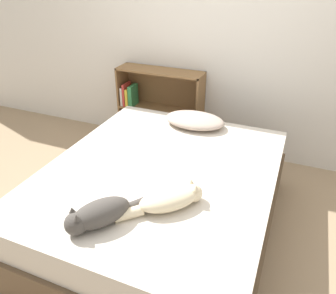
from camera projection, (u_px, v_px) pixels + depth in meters
The scene contains 7 objects.
ground_plane at pixel (161, 227), 2.56m from camera, with size 8.00×8.00×0.00m, color #997F60.
wall_back at pixel (219, 30), 3.07m from camera, with size 8.00×0.06×2.50m.
bed at pixel (161, 200), 2.43m from camera, with size 1.59×1.90×0.54m.
pillow at pixel (194, 120), 2.87m from camera, with size 0.53×0.34×0.10m.
cat_light at pixel (170, 199), 1.91m from camera, with size 0.45×0.45×0.14m.
cat_dark at pixel (98, 214), 1.78m from camera, with size 0.36×0.45×0.15m.
bookshelf at pixel (159, 106), 3.56m from camera, with size 0.91×0.26×0.85m.
Camera 1 is at (0.79, -1.75, 1.81)m, focal length 35.00 mm.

